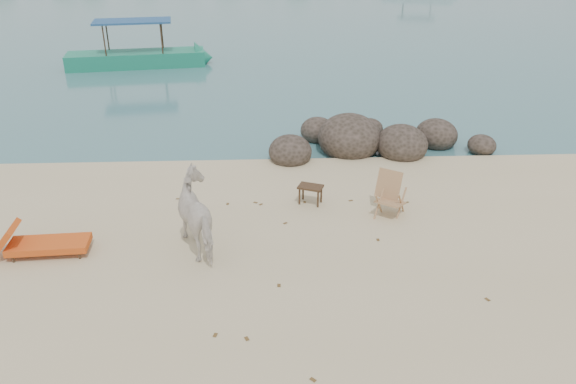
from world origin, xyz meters
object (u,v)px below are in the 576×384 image
at_px(lounge_chair, 48,242).
at_px(side_table, 310,196).
at_px(cow, 202,215).
at_px(deck_chair, 391,197).
at_px(boulders, 367,140).
at_px(boat_near, 133,28).

bearing_deg(lounge_chair, side_table, 16.34).
distance_m(cow, side_table, 2.92).
relative_size(side_table, deck_chair, 0.58).
bearing_deg(boulders, boat_near, 129.40).
relative_size(side_table, lounge_chair, 0.29).
distance_m(side_table, deck_chair, 1.82).
relative_size(cow, boat_near, 0.26).
distance_m(side_table, lounge_chair, 5.56).
bearing_deg(boulders, lounge_chair, -143.67).
bearing_deg(deck_chair, lounge_chair, -135.15).
bearing_deg(cow, lounge_chair, -24.55).
height_order(side_table, boat_near, boat_near).
distance_m(deck_chair, boat_near, 16.55).
relative_size(side_table, boat_near, 0.08).
bearing_deg(boulders, cow, -128.96).
bearing_deg(deck_chair, boat_near, 154.75).
xyz_separation_m(boulders, deck_chair, (-0.19, -3.99, 0.22)).
xyz_separation_m(lounge_chair, boat_near, (-1.35, 15.53, 1.32)).
relative_size(cow, deck_chair, 1.87).
height_order(side_table, lounge_chair, lounge_chair).
bearing_deg(boulders, deck_chair, -92.79).
distance_m(cow, deck_chair, 4.12).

